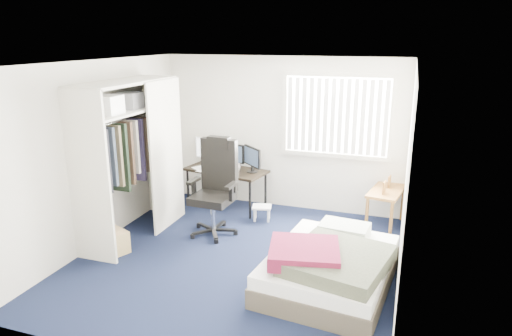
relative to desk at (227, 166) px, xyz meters
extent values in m
plane|color=black|center=(0.84, -1.75, -0.71)|extent=(4.20, 4.20, 0.00)
plane|color=silver|center=(0.84, 0.35, 0.54)|extent=(4.00, 0.00, 4.00)
plane|color=silver|center=(0.84, -3.85, 0.54)|extent=(4.00, 0.00, 4.00)
plane|color=silver|center=(-1.16, -1.75, 0.54)|extent=(0.00, 4.20, 4.20)
plane|color=silver|center=(2.84, -1.75, 0.54)|extent=(0.00, 4.20, 4.20)
plane|color=white|center=(0.84, -1.75, 1.79)|extent=(4.20, 4.20, 0.00)
cube|color=white|center=(1.74, 0.33, 0.89)|extent=(1.60, 0.02, 1.20)
cube|color=beige|center=(1.74, 0.30, 1.52)|extent=(1.72, 0.06, 0.06)
cube|color=beige|center=(1.74, 0.30, 0.26)|extent=(1.72, 0.06, 0.06)
cube|color=white|center=(1.74, 0.27, 0.89)|extent=(1.60, 0.04, 1.16)
cube|color=beige|center=(-0.86, -2.35, 0.39)|extent=(0.60, 0.04, 2.20)
cube|color=beige|center=(-0.86, -0.55, 0.39)|extent=(0.60, 0.04, 2.20)
cube|color=beige|center=(-0.86, -1.45, 1.49)|extent=(0.60, 1.80, 0.04)
cube|color=beige|center=(-0.86, -1.45, 1.11)|extent=(0.56, 1.74, 0.03)
cylinder|color=silver|center=(-0.86, -1.45, 0.99)|extent=(0.03, 1.72, 0.03)
cube|color=#26262B|center=(-0.86, -1.55, 0.54)|extent=(0.38, 1.10, 0.90)
cube|color=beige|center=(-0.54, -1.00, 0.39)|extent=(0.03, 0.90, 2.20)
cube|color=white|center=(-0.86, -1.90, 1.25)|extent=(0.38, 0.30, 0.24)
cube|color=gray|center=(-0.86, -1.40, 1.24)|extent=(0.34, 0.28, 0.22)
cube|color=black|center=(-0.01, -0.02, -0.06)|extent=(1.44, 0.88, 0.04)
cylinder|color=black|center=(-0.66, -0.16, -0.40)|extent=(0.04, 0.04, 0.62)
cylinder|color=black|center=(-0.56, 0.34, -0.40)|extent=(0.04, 0.04, 0.62)
cylinder|color=black|center=(0.54, -0.39, -0.40)|extent=(0.04, 0.04, 0.62)
cylinder|color=black|center=(0.64, 0.11, -0.40)|extent=(0.04, 0.04, 0.62)
cube|color=white|center=(-0.41, 0.16, 0.24)|extent=(0.50, 0.13, 0.36)
cube|color=white|center=(-0.41, 0.16, 0.24)|extent=(0.44, 0.09, 0.31)
cube|color=black|center=(0.06, 0.07, 0.22)|extent=(0.48, 0.12, 0.32)
cube|color=#1E2838|center=(0.06, 0.07, 0.22)|extent=(0.42, 0.09, 0.27)
cube|color=black|center=(0.46, -0.04, 0.22)|extent=(0.48, 0.12, 0.32)
cube|color=#1E2838|center=(0.46, -0.04, 0.22)|extent=(0.42, 0.09, 0.27)
cube|color=white|center=(-0.16, -0.09, -0.03)|extent=(0.42, 0.21, 0.02)
cube|color=black|center=(0.11, -0.14, -0.03)|extent=(0.08, 0.11, 0.02)
cylinder|color=silver|center=(0.25, -0.12, 0.04)|extent=(0.08, 0.08, 0.16)
cube|color=white|center=(-0.01, -0.02, -0.04)|extent=(0.35, 0.33, 0.00)
cube|color=black|center=(0.23, -1.12, -0.64)|extent=(0.69, 0.69, 0.13)
cylinder|color=silver|center=(0.23, -1.12, -0.41)|extent=(0.07, 0.07, 0.44)
cube|color=black|center=(0.23, -1.12, -0.16)|extent=(0.57, 0.57, 0.11)
cube|color=black|center=(0.24, -0.86, 0.28)|extent=(0.55, 0.13, 0.77)
cube|color=black|center=(0.24, -0.86, 0.61)|extent=(0.34, 0.15, 0.18)
cube|color=black|center=(-0.07, -1.10, 0.07)|extent=(0.09, 0.31, 0.04)
cube|color=black|center=(0.53, -1.13, 0.07)|extent=(0.09, 0.31, 0.04)
cube|color=white|center=(0.74, -0.40, -0.49)|extent=(0.34, 0.29, 0.03)
cylinder|color=white|center=(0.66, -0.50, -0.60)|extent=(0.03, 0.03, 0.21)
cylinder|color=white|center=(0.62, -0.35, -0.60)|extent=(0.03, 0.03, 0.21)
cylinder|color=white|center=(0.86, -0.45, -0.60)|extent=(0.03, 0.03, 0.21)
cylinder|color=white|center=(0.83, -0.30, -0.60)|extent=(0.03, 0.03, 0.21)
cube|color=brown|center=(2.59, -0.03, -0.14)|extent=(0.57, 0.92, 0.04)
cube|color=brown|center=(2.35, -0.39, -0.43)|extent=(0.05, 0.05, 0.55)
cube|color=brown|center=(2.48, 0.38, -0.43)|extent=(0.05, 0.05, 0.55)
cube|color=brown|center=(2.69, -0.45, -0.43)|extent=(0.05, 0.05, 0.55)
cube|color=brown|center=(2.83, 0.32, -0.43)|extent=(0.05, 0.05, 0.55)
cube|color=brown|center=(2.55, -0.22, -0.03)|extent=(0.04, 0.14, 0.18)
cube|color=brown|center=(2.61, 0.09, -0.03)|extent=(0.04, 0.14, 0.18)
cube|color=#433B30|center=(2.09, -1.98, -0.59)|extent=(1.51, 1.90, 0.23)
cube|color=white|center=(2.09, -1.98, -0.41)|extent=(1.47, 1.86, 0.16)
cube|color=silver|center=(2.15, -1.38, -0.26)|extent=(0.64, 0.46, 0.14)
cube|color=#363A2B|center=(2.21, -2.24, -0.27)|extent=(1.21, 1.28, 0.18)
cube|color=#5A0F24|center=(1.85, -2.30, -0.20)|extent=(0.88, 0.84, 0.16)
cube|color=tan|center=(-0.81, -2.09, -0.56)|extent=(0.49, 0.44, 0.30)
camera|label=1|loc=(2.80, -6.76, 2.08)|focal=32.00mm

